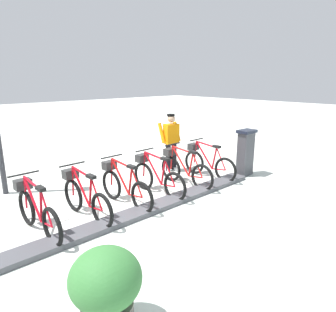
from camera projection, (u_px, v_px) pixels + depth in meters
name	position (u px, v px, depth m)	size (l,w,h in m)	color
ground_plane	(150.00, 211.00, 6.19)	(60.00, 60.00, 0.00)	silver
dock_rail_base	(150.00, 209.00, 6.18)	(0.44, 6.25, 0.10)	#47474C
payment_kiosk	(245.00, 152.00, 8.33)	(0.36, 0.52, 1.28)	#38383D
bike_docked_0	(207.00, 162.00, 8.18)	(1.72, 0.54, 1.02)	black
bike_docked_1	(184.00, 169.00, 7.58)	(1.72, 0.54, 1.02)	black
bike_docked_2	(156.00, 177.00, 6.99)	(1.72, 0.54, 1.02)	black
bike_docked_3	(124.00, 186.00, 6.39)	(1.72, 0.54, 1.02)	black
bike_docked_4	(84.00, 197.00, 5.80)	(1.72, 0.54, 1.02)	black
bike_docked_5	(36.00, 210.00, 5.20)	(1.72, 0.54, 1.02)	black
worker_near_rack	(171.00, 140.00, 8.67)	(0.54, 0.67, 1.66)	white
planter_bush	(106.00, 288.00, 3.12)	(0.76, 0.76, 0.97)	#59544C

